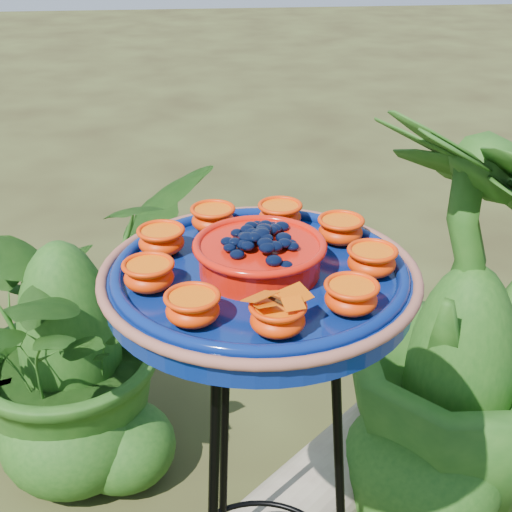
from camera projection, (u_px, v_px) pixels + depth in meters
name	position (u px, v px, depth m)	size (l,w,h in m)	color
tripod_stand	(259.00, 473.00, 1.30)	(0.45, 0.45, 0.95)	black
feeder_dish	(260.00, 273.00, 1.11)	(0.63, 0.63, 0.11)	navy
driftwood_log	(327.00, 486.00, 1.90)	(0.23, 0.23, 0.68)	tan
shrub_back_left	(67.00, 325.00, 2.00)	(0.79, 0.68, 0.88)	#1C4813
shrub_back_right	(467.00, 322.00, 1.81)	(0.62, 0.62, 1.10)	#1C4813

